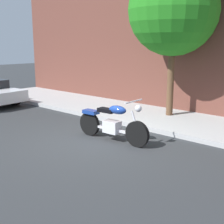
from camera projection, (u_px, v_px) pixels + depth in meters
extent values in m
plane|color=#303335|center=(95.00, 141.00, 8.15)|extent=(60.00, 60.00, 0.00)
cube|color=#AFAFAF|center=(160.00, 118.00, 10.33)|extent=(18.36, 2.72, 0.14)
cube|color=brown|center=(190.00, 8.00, 10.72)|extent=(18.36, 0.50, 7.39)
cylinder|color=black|center=(137.00, 134.00, 7.64)|extent=(0.66, 0.14, 0.65)
cylinder|color=black|center=(90.00, 124.00, 8.62)|extent=(0.66, 0.14, 0.65)
cube|color=silver|center=(112.00, 127.00, 8.12)|extent=(0.46, 0.31, 0.32)
cube|color=silver|center=(112.00, 129.00, 8.14)|extent=(1.44, 0.16, 0.06)
ellipsoid|color=navy|center=(117.00, 110.00, 7.91)|extent=(0.53, 0.29, 0.22)
cube|color=black|center=(107.00, 110.00, 8.14)|extent=(0.49, 0.27, 0.10)
cube|color=navy|center=(91.00, 112.00, 8.52)|extent=(0.45, 0.27, 0.10)
cylinder|color=silver|center=(135.00, 123.00, 7.62)|extent=(0.27, 0.07, 0.58)
cylinder|color=silver|center=(134.00, 101.00, 7.54)|extent=(0.08, 0.70, 0.04)
sphere|color=silver|center=(138.00, 108.00, 7.49)|extent=(0.17, 0.17, 0.17)
cylinder|color=silver|center=(109.00, 128.00, 8.42)|extent=(0.80, 0.14, 0.09)
cylinder|color=black|center=(15.00, 97.00, 12.89)|extent=(0.66, 0.27, 0.64)
cylinder|color=brown|center=(171.00, 79.00, 10.27)|extent=(0.22, 0.22, 2.74)
sphere|color=#227C1C|center=(173.00, 10.00, 9.81)|extent=(2.88, 2.88, 2.88)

